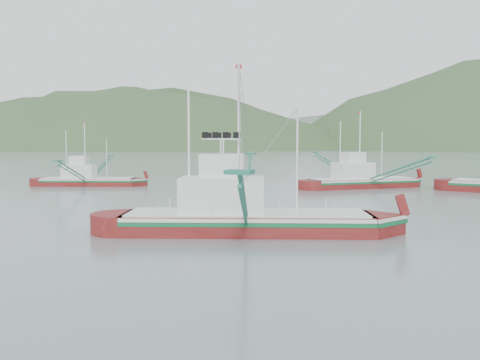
# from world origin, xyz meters

# --- Properties ---
(ground) EXTENTS (1200.00, 1200.00, 0.00)m
(ground) POSITION_xyz_m (0.00, 0.00, 0.00)
(ground) COLOR slate
(ground) RESTS_ON ground
(main_boat) EXTENTS (16.51, 28.60, 11.72)m
(main_boat) POSITION_xyz_m (1.06, 2.75, 2.10)
(main_boat) COLOR #64100F
(main_boat) RESTS_ON ground
(bg_boat_left) EXTENTS (12.85, 22.20, 9.11)m
(bg_boat_left) POSITION_xyz_m (-27.74, 33.79, 1.62)
(bg_boat_left) COLOR #64100F
(bg_boat_left) RESTS_ON ground
(bg_boat_far) EXTENTS (18.50, 23.28, 10.45)m
(bg_boat_far) POSITION_xyz_m (7.91, 39.16, 2.22)
(bg_boat_far) COLOR #64100F
(bg_boat_far) RESTS_ON ground
(headland_left) EXTENTS (448.00, 308.00, 210.00)m
(headland_left) POSITION_xyz_m (-180.00, 360.00, 0.00)
(headland_left) COLOR #345029
(headland_left) RESTS_ON ground
(ridge_distant) EXTENTS (960.00, 400.00, 240.00)m
(ridge_distant) POSITION_xyz_m (30.00, 560.00, 0.00)
(ridge_distant) COLOR slate
(ridge_distant) RESTS_ON ground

